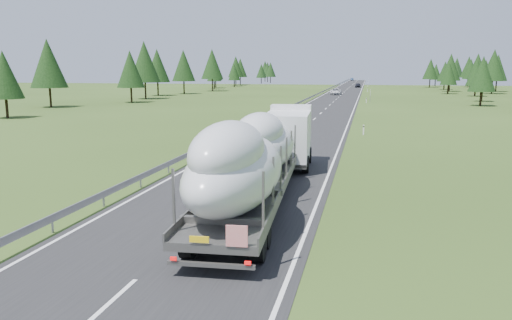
% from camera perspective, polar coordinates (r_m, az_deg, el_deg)
% --- Properties ---
extents(ground, '(400.00, 400.00, 0.00)m').
position_cam_1_polar(ground, '(22.90, -5.30, -6.10)').
color(ground, '#2C4316').
rests_on(ground, ground).
extents(road_surface, '(10.00, 400.00, 0.02)m').
position_cam_1_polar(road_surface, '(121.24, 9.45, 7.12)').
color(road_surface, black).
rests_on(road_surface, ground).
extents(guardrail, '(0.10, 400.00, 0.76)m').
position_cam_1_polar(guardrail, '(121.57, 6.94, 7.47)').
color(guardrail, slate).
rests_on(guardrail, ground).
extents(marker_posts, '(0.13, 350.08, 1.00)m').
position_cam_1_polar(marker_posts, '(175.98, 12.64, 8.13)').
color(marker_posts, silver).
rests_on(marker_posts, ground).
extents(highway_sign, '(0.08, 0.90, 2.60)m').
position_cam_1_polar(highway_sign, '(100.99, 12.93, 7.41)').
color(highway_sign, slate).
rests_on(highway_sign, ground).
extents(tree_line_right, '(26.89, 284.86, 12.15)m').
position_cam_1_polar(tree_line_right, '(133.23, 27.07, 9.27)').
color(tree_line_right, black).
rests_on(tree_line_right, ground).
extents(tree_line_left, '(15.50, 285.80, 12.63)m').
position_cam_1_polar(tree_line_left, '(136.27, -9.59, 10.45)').
color(tree_line_left, black).
rests_on(tree_line_left, ground).
extents(boat_truck, '(4.09, 21.77, 4.65)m').
position_cam_1_polar(boat_truck, '(24.30, 0.41, 0.95)').
color(boat_truck, silver).
rests_on(boat_truck, ground).
extents(distant_van, '(2.73, 5.84, 1.62)m').
position_cam_1_polar(distant_van, '(132.12, 9.12, 7.72)').
color(distant_van, silver).
rests_on(distant_van, ground).
extents(distant_car_dark, '(2.08, 4.76, 1.60)m').
position_cam_1_polar(distant_car_dark, '(187.54, 11.57, 8.36)').
color(distant_car_dark, black).
rests_on(distant_car_dark, ground).
extents(distant_car_blue, '(1.78, 4.89, 1.60)m').
position_cam_1_polar(distant_car_blue, '(304.20, 10.92, 9.05)').
color(distant_car_blue, '#182A44').
rests_on(distant_car_blue, ground).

